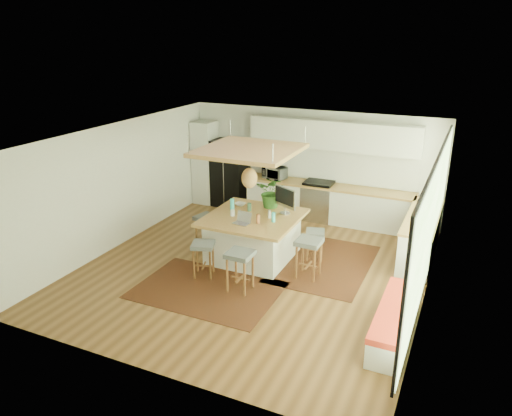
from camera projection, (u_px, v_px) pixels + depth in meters
The scene contains 37 objects.
floor at pixel (255, 268), 9.84m from camera, with size 7.00×7.00×0.00m, color #583719.
ceiling at pixel (255, 136), 8.92m from camera, with size 7.00×7.00×0.00m, color white.
wall_back at pixel (312, 163), 12.37m from camera, with size 6.50×6.50×0.00m, color silver.
wall_front at pixel (144, 287), 6.38m from camera, with size 6.50×6.50×0.00m, color silver.
wall_left at pixel (120, 185), 10.64m from camera, with size 7.00×7.00×0.00m, color silver.
wall_right at pixel (432, 232), 8.11m from camera, with size 7.00×7.00×0.00m, color silver.
window_wall at pixel (430, 229), 8.10m from camera, with size 0.10×6.20×2.60m, color black, non-canonical shape.
pantry at pixel (205, 163), 13.32m from camera, with size 0.55×0.60×2.25m, color silver.
back_counter_base at pixel (328, 204), 12.19m from camera, with size 4.20×0.60×0.88m, color silver.
back_counter_top at pixel (328, 186), 12.04m from camera, with size 4.24×0.64×0.05m, color olive.
backsplash at pixel (333, 166), 12.14m from camera, with size 4.20×0.02×0.80m, color white.
upper_cabinets at pixel (333, 135), 11.73m from camera, with size 4.20×0.34×0.70m, color silver.
range at pixel (318, 200), 12.27m from camera, with size 0.76×0.62×1.00m, color #A5A5AA, non-canonical shape.
right_counter_base at pixel (421, 236), 10.25m from camera, with size 0.60×2.50×0.88m, color silver.
right_counter_top at pixel (423, 216), 10.10m from camera, with size 0.64×2.54×0.05m, color olive.
window_bench at pixel (395, 322), 7.57m from camera, with size 0.52×2.00×0.50m, color silver, non-canonical shape.
ceiling_panel at pixel (249, 164), 9.60m from camera, with size 1.86×1.86×0.80m, color olive, non-canonical shape.
rug_near at pixel (207, 290), 9.00m from camera, with size 2.60×1.80×0.01m, color black.
rug_right at pixel (324, 263), 10.03m from camera, with size 1.80×2.60×0.01m, color black.
fridge at pixel (231, 173), 13.12m from camera, with size 0.90×0.70×1.81m, color black, non-canonical shape.
island at pixel (253, 237), 10.16m from camera, with size 1.85×1.85×0.93m, color olive, non-canonical shape.
stool_near_left at pixel (204, 259), 9.41m from camera, with size 0.41×0.41×0.70m, color #4F5557, non-canonical shape.
stool_near_right at pixel (240, 273), 8.89m from camera, with size 0.46×0.46×0.77m, color #4F5557, non-canonical shape.
stool_right_front at pixel (308, 260), 9.37m from camera, with size 0.47×0.47×0.79m, color #4F5557, non-canonical shape.
stool_right_back at pixel (315, 243), 10.13m from camera, with size 0.37×0.37×0.63m, color #4F5557, non-canonical shape.
stool_left_side at pixel (207, 233), 10.64m from camera, with size 0.45×0.45×0.76m, color #4F5557, non-canonical shape.
laptop at pixel (241, 218), 9.56m from camera, with size 0.32×0.34×0.24m, color #A5A5AA, non-canonical shape.
monitor at pixel (285, 202), 10.06m from camera, with size 0.62×0.22×0.58m, color #A5A5AA, non-canonical shape.
microwave at pixel (275, 171), 12.52m from camera, with size 0.57×0.32×0.39m, color #A5A5AA.
island_plant at pixel (272, 195), 10.42m from camera, with size 0.63×0.70×0.54m, color #1E4C19.
island_bowl at pixel (240, 204), 10.61m from camera, with size 0.23×0.23×0.06m, color silver.
island_bottle_0 at pixel (231, 207), 10.27m from camera, with size 0.07×0.07×0.19m, color #39DFE4.
island_bottle_1 at pixel (232, 211), 10.00m from camera, with size 0.07×0.07×0.19m, color white.
island_bottle_2 at pixel (258, 218), 9.61m from camera, with size 0.07×0.07×0.19m, color #A55F37.
island_bottle_3 at pixel (270, 214), 9.87m from camera, with size 0.07×0.07×0.19m, color silver.
island_bottle_4 at pixel (249, 207), 10.26m from camera, with size 0.07×0.07×0.19m, color #416C4F.
island_bottle_5 at pixel (274, 217), 9.69m from camera, with size 0.07×0.07×0.19m, color #39DFE4.
Camera 1 is at (3.68, -8.03, 4.49)m, focal length 34.18 mm.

